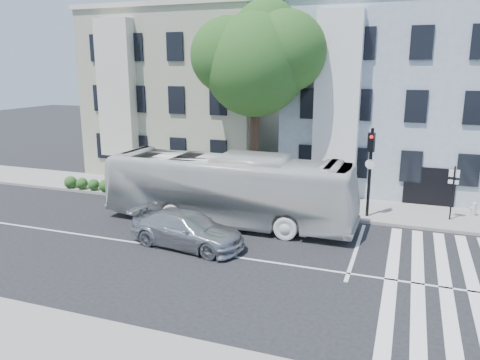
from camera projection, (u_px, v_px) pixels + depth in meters
The scene contains 12 objects.
ground at pixel (189, 250), 19.37m from camera, with size 120.00×120.00×0.00m, color black.
sidewalk_far at pixel (251, 199), 26.65m from camera, with size 80.00×4.00×0.15m, color gray.
sidewalk_near at pixel (52, 359), 12.05m from camera, with size 80.00×4.00×0.15m, color gray.
building_left at pixel (192, 94), 34.10m from camera, with size 12.00×10.00×11.00m, color #A0A389.
building_right at pixel (393, 98), 29.42m from camera, with size 12.00×10.00×11.00m, color #8E9FA9.
street_tree at pixel (257, 59), 25.48m from camera, with size 7.30×5.90×11.10m.
bus at pixel (228, 189), 22.42m from camera, with size 12.25×2.87×3.41m, color silver.
sedan at pixel (187, 229), 19.71m from camera, with size 5.08×2.07×1.47m, color #BABEC2.
hedge at pixel (130, 188), 27.31m from camera, with size 8.50×0.84×0.70m, color #226320, non-canonical shape.
traffic_signal at pixel (370, 162), 22.64m from camera, with size 0.47×0.54×4.55m.
fire_hydrant at pixel (474, 209), 23.33m from camera, with size 0.41×0.28×0.72m.
far_sign_pole at pixel (453, 186), 22.46m from camera, with size 0.48×0.20×2.67m.
Camera 1 is at (8.22, -16.30, 7.40)m, focal length 35.00 mm.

